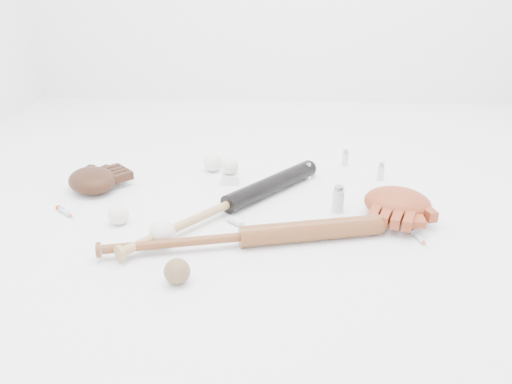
# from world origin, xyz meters

# --- Properties ---
(bat_dark) EXTENTS (0.67, 0.77, 0.07)m
(bat_dark) POSITION_xyz_m (-0.12, -0.02, 0.03)
(bat_dark) COLOR black
(bat_dark) RESTS_ON ground
(bat_wood) EXTENTS (0.92, 0.29, 0.07)m
(bat_wood) POSITION_xyz_m (-0.05, -0.25, 0.03)
(bat_wood) COLOR brown
(bat_wood) RESTS_ON ground
(glove_dark) EXTENTS (0.35, 0.35, 0.09)m
(glove_dark) POSITION_xyz_m (-0.67, 0.13, 0.04)
(glove_dark) COLOR black
(glove_dark) RESTS_ON ground
(glove_tan) EXTENTS (0.36, 0.36, 0.10)m
(glove_tan) POSITION_xyz_m (0.47, -0.01, 0.05)
(glove_tan) COLOR maroon
(glove_tan) RESTS_ON ground
(trading_card) EXTENTS (0.09, 0.10, 0.00)m
(trading_card) POSITION_xyz_m (-0.66, 0.25, 0.00)
(trading_card) COLOR gold
(trading_card) RESTS_ON ground
(pedestal) EXTENTS (0.07, 0.07, 0.04)m
(pedestal) POSITION_xyz_m (-0.15, 0.24, 0.02)
(pedestal) COLOR white
(pedestal) RESTS_ON ground
(baseball_on_pedestal) EXTENTS (0.07, 0.07, 0.07)m
(baseball_on_pedestal) POSITION_xyz_m (-0.15, 0.24, 0.07)
(baseball_on_pedestal) COLOR silver
(baseball_on_pedestal) RESTS_ON pedestal
(baseball_left) EXTENTS (0.07, 0.07, 0.07)m
(baseball_left) POSITION_xyz_m (-0.49, -0.13, 0.04)
(baseball_left) COLOR silver
(baseball_left) RESTS_ON ground
(baseball_upper) EXTENTS (0.08, 0.08, 0.08)m
(baseball_upper) POSITION_xyz_m (-0.23, 0.35, 0.04)
(baseball_upper) COLOR silver
(baseball_upper) RESTS_ON ground
(baseball_mid) EXTENTS (0.08, 0.08, 0.08)m
(baseball_mid) POSITION_xyz_m (-0.31, -0.25, 0.04)
(baseball_mid) COLOR silver
(baseball_mid) RESTS_ON ground
(baseball_aged) EXTENTS (0.07, 0.07, 0.07)m
(baseball_aged) POSITION_xyz_m (-0.22, -0.45, 0.04)
(baseball_aged) COLOR brown
(baseball_aged) RESTS_ON ground
(syringe_0) EXTENTS (0.12, 0.10, 0.02)m
(syringe_0) POSITION_xyz_m (-0.70, -0.07, 0.01)
(syringe_0) COLOR #ADBCC6
(syringe_0) RESTS_ON ground
(syringe_1) EXTENTS (0.12, 0.11, 0.02)m
(syringe_1) POSITION_xyz_m (-0.09, -0.11, 0.01)
(syringe_1) COLOR #ADBCC6
(syringe_1) RESTS_ON ground
(syringe_2) EXTENTS (0.15, 0.12, 0.02)m
(syringe_2) POSITION_xyz_m (0.04, 0.24, 0.01)
(syringe_2) COLOR #ADBCC6
(syringe_2) RESTS_ON ground
(syringe_3) EXTENTS (0.05, 0.13, 0.02)m
(syringe_3) POSITION_xyz_m (0.51, -0.17, 0.01)
(syringe_3) COLOR #ADBCC6
(syringe_3) RESTS_ON ground
(vial_0) EXTENTS (0.03, 0.03, 0.07)m
(vial_0) POSITION_xyz_m (0.46, 0.30, 0.04)
(vial_0) COLOR silver
(vial_0) RESTS_ON ground
(vial_1) EXTENTS (0.03, 0.03, 0.07)m
(vial_1) POSITION_xyz_m (0.33, 0.45, 0.04)
(vial_1) COLOR silver
(vial_1) RESTS_ON ground
(vial_2) EXTENTS (0.03, 0.03, 0.07)m
(vial_2) POSITION_xyz_m (0.17, 0.29, 0.03)
(vial_2) COLOR silver
(vial_2) RESTS_ON ground
(vial_3) EXTENTS (0.04, 0.04, 0.10)m
(vial_3) POSITION_xyz_m (0.26, 0.01, 0.05)
(vial_3) COLOR silver
(vial_3) RESTS_ON ground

